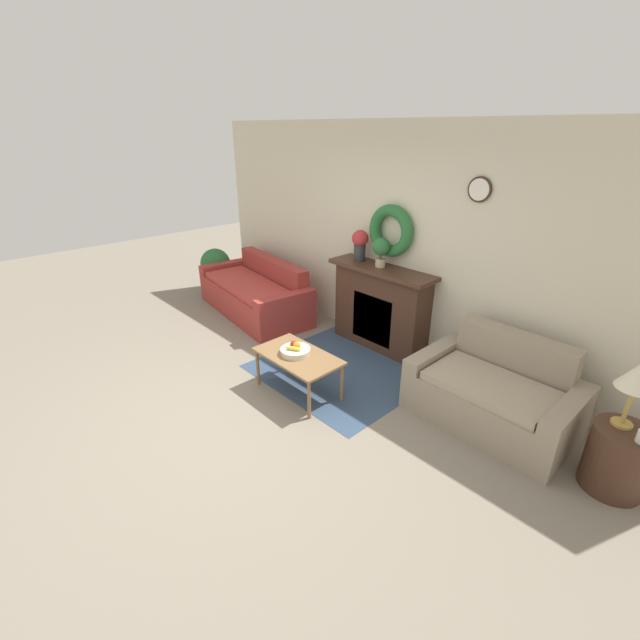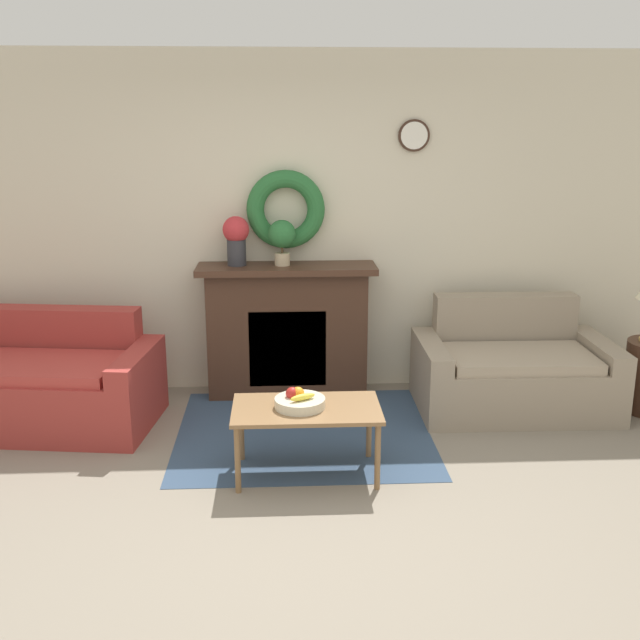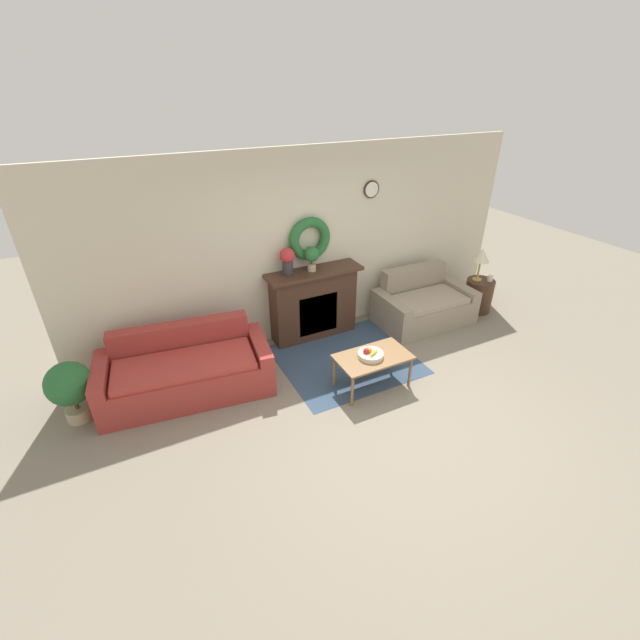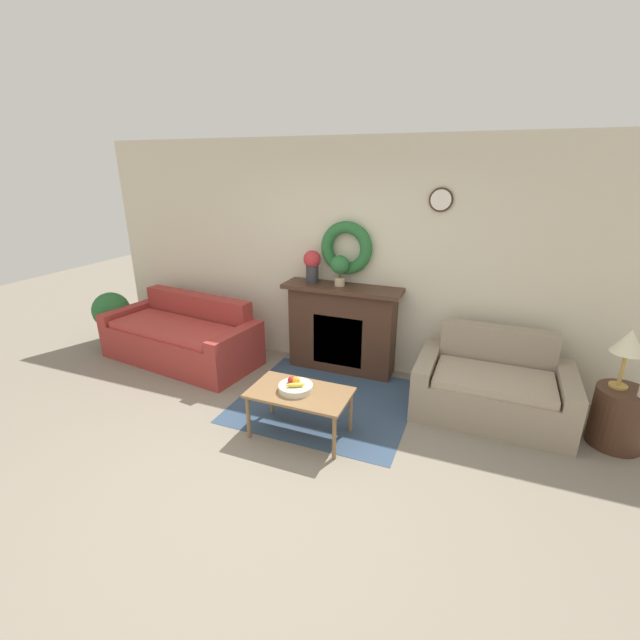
{
  "view_description": "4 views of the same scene",
  "coord_description": "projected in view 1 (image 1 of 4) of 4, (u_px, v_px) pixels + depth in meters",
  "views": [
    {
      "loc": [
        3.06,
        -1.82,
        2.61
      ],
      "look_at": [
        -0.03,
        1.07,
        0.7
      ],
      "focal_mm": 24.0,
      "sensor_mm": 36.0,
      "label": 1
    },
    {
      "loc": [
        -0.07,
        -3.66,
        2.19
      ],
      "look_at": [
        0.18,
        1.22,
        0.86
      ],
      "focal_mm": 42.0,
      "sensor_mm": 36.0,
      "label": 2
    },
    {
      "loc": [
        -2.48,
        -2.92,
        3.43
      ],
      "look_at": [
        -0.3,
        1.39,
        0.69
      ],
      "focal_mm": 24.0,
      "sensor_mm": 36.0,
      "label": 3
    },
    {
      "loc": [
        1.53,
        -2.44,
        2.38
      ],
      "look_at": [
        -0.03,
        1.41,
        0.88
      ],
      "focal_mm": 24.0,
      "sensor_mm": 36.0,
      "label": 4
    }
  ],
  "objects": [
    {
      "name": "coffee_table",
      "position": [
        298.0,
        359.0,
        4.45
      ],
      "size": [
        0.92,
        0.53,
        0.45
      ],
      "color": "olive",
      "rests_on": "ground_plane"
    },
    {
      "name": "side_table_by_loveseat",
      "position": [
        618.0,
        459.0,
        3.29
      ],
      "size": [
        0.45,
        0.45,
        0.55
      ],
      "color": "#42281C",
      "rests_on": "ground_plane"
    },
    {
      "name": "table_lamp",
      "position": [
        638.0,
        378.0,
        3.07
      ],
      "size": [
        0.27,
        0.27,
        0.54
      ],
      "color": "#B28E42",
      "rests_on": "side_table_by_loveseat"
    },
    {
      "name": "fireplace",
      "position": [
        380.0,
        307.0,
        5.37
      ],
      "size": [
        1.4,
        0.41,
        1.07
      ],
      "color": "#42281C",
      "rests_on": "ground_plane"
    },
    {
      "name": "potted_plant_on_mantel",
      "position": [
        381.0,
        249.0,
        5.07
      ],
      "size": [
        0.22,
        0.22,
        0.36
      ],
      "color": "tan",
      "rests_on": "fireplace"
    },
    {
      "name": "potted_plant_floor_by_couch",
      "position": [
        216.0,
        265.0,
        7.27
      ],
      "size": [
        0.5,
        0.5,
        0.75
      ],
      "color": "tan",
      "rests_on": "ground_plane"
    },
    {
      "name": "wall_back",
      "position": [
        398.0,
        241.0,
        5.13
      ],
      "size": [
        6.8,
        0.2,
        2.7
      ],
      "color": "beige",
      "rests_on": "ground_plane"
    },
    {
      "name": "floor_rug",
      "position": [
        341.0,
        370.0,
        5.02
      ],
      "size": [
        1.8,
        1.63,
        0.01
      ],
      "color": "#334760",
      "rests_on": "ground_plane"
    },
    {
      "name": "vase_on_mantel_left",
      "position": [
        360.0,
        243.0,
        5.32
      ],
      "size": [
        0.21,
        0.21,
        0.38
      ],
      "color": "#2D2D33",
      "rests_on": "fireplace"
    },
    {
      "name": "couch_left",
      "position": [
        256.0,
        294.0,
        6.48
      ],
      "size": [
        2.12,
        1.14,
        0.8
      ],
      "rotation": [
        0.0,
        0.0,
        -0.13
      ],
      "color": "#9E332D",
      "rests_on": "ground_plane"
    },
    {
      "name": "ground_plane",
      "position": [
        243.0,
        415.0,
        4.24
      ],
      "size": [
        16.0,
        16.0,
        0.0
      ],
      "primitive_type": "plane",
      "color": "gray"
    },
    {
      "name": "loveseat_right",
      "position": [
        494.0,
        394.0,
        4.07
      ],
      "size": [
        1.48,
        0.91,
        0.83
      ],
      "rotation": [
        0.0,
        0.0,
        -0.01
      ],
      "color": "gray",
      "rests_on": "ground_plane"
    },
    {
      "name": "fruit_bowl",
      "position": [
        295.0,
        350.0,
        4.45
      ],
      "size": [
        0.32,
        0.32,
        0.12
      ],
      "color": "beige",
      "rests_on": "coffee_table"
    }
  ]
}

